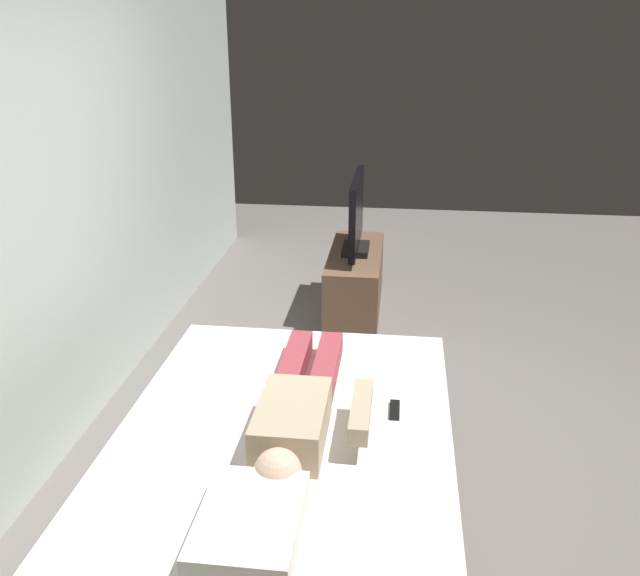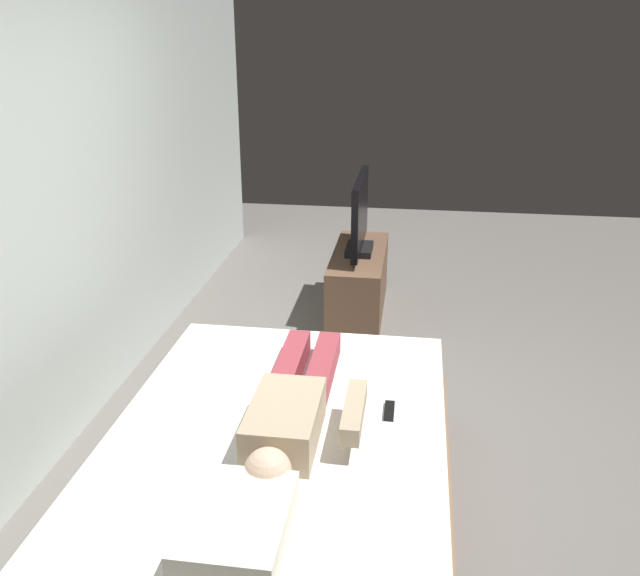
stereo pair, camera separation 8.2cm
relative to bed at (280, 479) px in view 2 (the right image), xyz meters
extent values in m
plane|color=slate|center=(0.71, -0.48, -0.26)|extent=(10.00, 10.00, 0.00)
cube|color=silver|center=(1.11, 1.32, 1.14)|extent=(6.40, 0.10, 2.80)
cube|color=brown|center=(0.00, 0.00, -0.11)|extent=(2.02, 1.51, 0.30)
cube|color=white|center=(0.00, 0.00, 0.16)|extent=(1.94, 1.43, 0.24)
cube|color=silver|center=(-0.69, 0.00, 0.34)|extent=(0.48, 0.34, 0.12)
cube|color=tan|center=(-0.10, -0.05, 0.37)|extent=(0.48, 0.28, 0.18)
sphere|color=beige|center=(-0.43, -0.05, 0.37)|extent=(0.18, 0.18, 0.18)
cube|color=#993842|center=(0.44, -0.13, 0.33)|extent=(0.60, 0.11, 0.11)
cube|color=#993842|center=(0.44, 0.03, 0.33)|extent=(0.60, 0.11, 0.11)
cube|color=tan|center=(-0.04, -0.33, 0.41)|extent=(0.40, 0.08, 0.08)
cube|color=black|center=(0.18, -0.47, 0.29)|extent=(0.15, 0.04, 0.02)
cube|color=brown|center=(2.51, -0.13, -0.01)|extent=(1.10, 0.40, 0.50)
cube|color=black|center=(2.51, -0.13, 0.26)|extent=(0.32, 0.20, 0.05)
cube|color=black|center=(2.51, -0.13, 0.56)|extent=(0.88, 0.05, 0.54)
camera|label=1|loc=(-2.45, -0.45, 1.91)|focal=37.89mm
camera|label=2|loc=(-2.44, -0.53, 1.91)|focal=37.89mm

